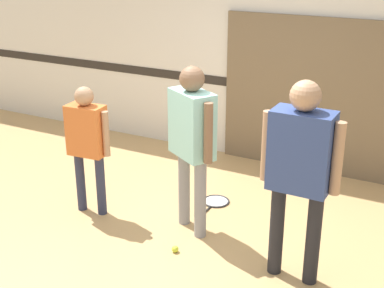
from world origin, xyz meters
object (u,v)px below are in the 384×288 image
(tennis_ball_near_instructor, at_px, (175,249))
(person_student_left, at_px, (87,137))
(person_instructor, at_px, (192,133))
(tennis_ball_by_spare_racket, at_px, (198,203))
(tennis_ball_stray_left, at_px, (280,211))
(person_student_right, at_px, (300,162))
(racket_spare_on_floor, at_px, (215,202))

(tennis_ball_near_instructor, bearing_deg, person_student_left, 166.50)
(person_instructor, bearing_deg, person_student_left, -140.75)
(tennis_ball_by_spare_racket, distance_m, tennis_ball_stray_left, 0.92)
(person_instructor, distance_m, person_student_right, 1.22)
(racket_spare_on_floor, xyz_separation_m, tennis_ball_stray_left, (0.74, 0.10, 0.02))
(person_instructor, height_order, racket_spare_on_floor, person_instructor)
(person_instructor, xyz_separation_m, tennis_ball_by_spare_racket, (-0.18, 0.49, -1.03))
(person_instructor, bearing_deg, tennis_ball_stray_left, 77.62)
(person_instructor, distance_m, person_student_left, 1.18)
(person_instructor, height_order, tennis_ball_stray_left, person_instructor)
(person_student_left, xyz_separation_m, tennis_ball_stray_left, (1.85, 0.92, -0.84))
(person_student_left, distance_m, tennis_ball_near_instructor, 1.51)
(racket_spare_on_floor, distance_m, tennis_ball_by_spare_racket, 0.21)
(tennis_ball_near_instructor, distance_m, tennis_ball_stray_left, 1.37)
(tennis_ball_by_spare_racket, bearing_deg, person_student_right, -31.00)
(person_instructor, bearing_deg, person_student_right, 15.39)
(racket_spare_on_floor, xyz_separation_m, tennis_ball_by_spare_racket, (-0.14, -0.15, 0.02))
(person_student_right, xyz_separation_m, racket_spare_on_floor, (-1.21, 0.97, -1.10))
(person_student_left, height_order, person_student_right, person_student_right)
(person_student_left, distance_m, person_student_right, 2.35)
(person_student_left, distance_m, racket_spare_on_floor, 1.63)
(person_student_right, distance_m, tennis_ball_near_instructor, 1.56)
(tennis_ball_stray_left, bearing_deg, person_student_left, -153.50)
(racket_spare_on_floor, relative_size, tennis_ball_stray_left, 7.83)
(person_instructor, bearing_deg, tennis_ball_near_instructor, -51.62)
(racket_spare_on_floor, height_order, tennis_ball_stray_left, tennis_ball_stray_left)
(person_instructor, xyz_separation_m, tennis_ball_stray_left, (0.70, 0.75, -1.03))
(tennis_ball_by_spare_racket, bearing_deg, person_instructor, -70.04)
(person_student_left, bearing_deg, tennis_ball_near_instructor, -18.32)
(person_student_left, relative_size, tennis_ball_near_instructor, 21.50)
(person_instructor, height_order, person_student_right, person_student_right)
(tennis_ball_stray_left, bearing_deg, racket_spare_on_floor, -172.13)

